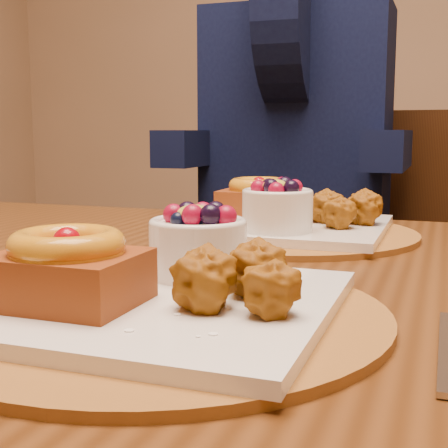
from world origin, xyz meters
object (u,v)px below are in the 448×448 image
(place_setting_near, at_px, (158,287))
(diner, at_px, (298,93))
(place_setting_far, at_px, (284,218))
(chair_far, at_px, (382,277))
(dining_table, at_px, (241,330))

(place_setting_near, height_order, diner, diner)
(place_setting_far, bearing_deg, chair_far, 84.02)
(place_setting_near, relative_size, chair_far, 0.39)
(chair_far, bearing_deg, dining_table, -92.28)
(dining_table, xyz_separation_m, place_setting_near, (-0.00, -0.21, 0.10))
(dining_table, distance_m, place_setting_near, 0.24)
(chair_far, xyz_separation_m, diner, (-0.23, -0.01, 0.47))
(place_setting_near, distance_m, diner, 1.20)
(place_setting_near, bearing_deg, chair_far, 86.23)
(dining_table, xyz_separation_m, place_setting_far, (-0.00, 0.21, 0.10))
(dining_table, height_order, place_setting_far, place_setting_far)
(place_setting_near, height_order, place_setting_far, place_setting_far)
(place_setting_near, bearing_deg, diner, 97.53)
(chair_far, bearing_deg, place_setting_near, -91.61)
(dining_table, bearing_deg, place_setting_near, -90.76)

